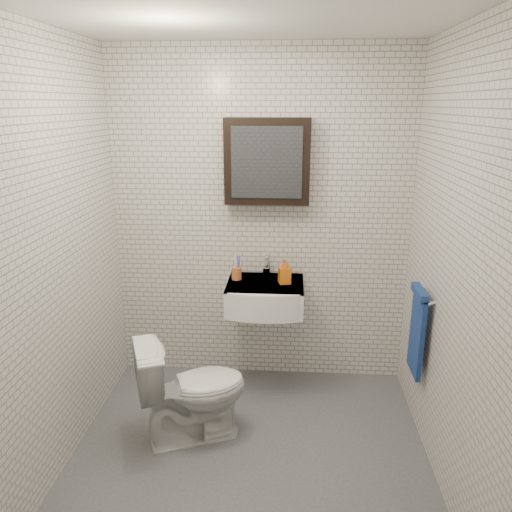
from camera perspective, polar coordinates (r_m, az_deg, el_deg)
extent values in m
cube|color=#4B4E53|center=(3.35, -0.71, -21.46)|extent=(2.20, 2.00, 0.01)
cube|color=silver|center=(3.72, 0.52, 3.96)|extent=(2.20, 0.02, 2.50)
cube|color=silver|center=(1.83, -3.52, -10.32)|extent=(2.20, 0.02, 2.50)
cube|color=silver|center=(3.05, -21.86, -0.24)|extent=(0.02, 2.00, 2.50)
cube|color=silver|center=(2.88, 21.57, -1.18)|extent=(0.02, 2.00, 2.50)
cube|color=white|center=(2.65, -0.92, 25.89)|extent=(2.20, 2.00, 0.02)
cube|color=white|center=(3.65, 1.06, -4.53)|extent=(0.55, 0.45, 0.20)
cylinder|color=silver|center=(3.64, 1.09, -3.12)|extent=(0.31, 0.31, 0.02)
cylinder|color=silver|center=(3.63, 1.09, -3.01)|extent=(0.04, 0.04, 0.01)
cube|color=white|center=(3.61, 1.07, -3.13)|extent=(0.55, 0.45, 0.01)
cylinder|color=silver|center=(3.76, 1.21, -1.76)|extent=(0.06, 0.06, 0.06)
cylinder|color=silver|center=(3.74, 1.22, -0.89)|extent=(0.03, 0.03, 0.08)
cylinder|color=silver|center=(3.67, 1.17, -0.73)|extent=(0.02, 0.12, 0.02)
cube|color=silver|center=(3.75, 1.25, 0.05)|extent=(0.02, 0.09, 0.01)
cube|color=black|center=(3.57, 1.29, 10.75)|extent=(0.60, 0.14, 0.60)
cube|color=#3F444C|center=(3.49, 1.22, 10.61)|extent=(0.49, 0.01, 0.49)
cylinder|color=silver|center=(3.28, 18.60, -4.24)|extent=(0.02, 0.30, 0.02)
cylinder|color=silver|center=(3.40, 18.41, -3.46)|extent=(0.04, 0.02, 0.02)
cylinder|color=silver|center=(3.17, 19.50, -5.08)|extent=(0.04, 0.02, 0.02)
cube|color=#1E5589|center=(3.38, 17.92, -8.51)|extent=(0.03, 0.26, 0.54)
cube|color=#1E5589|center=(3.27, 18.20, -3.99)|extent=(0.05, 0.26, 0.05)
cylinder|color=#C06330|center=(3.67, -2.23, -1.98)|extent=(0.07, 0.07, 0.09)
cylinder|color=white|center=(3.64, -2.47, -1.14)|extent=(0.02, 0.03, 0.17)
cylinder|color=#3E46C6|center=(3.65, -2.08, -1.28)|extent=(0.01, 0.02, 0.16)
cylinder|color=white|center=(3.66, -2.29, -0.97)|extent=(0.02, 0.03, 0.18)
cylinder|color=#3E46C6|center=(3.66, -1.97, -1.13)|extent=(0.02, 0.04, 0.16)
imported|color=orange|center=(3.58, 3.28, -1.74)|extent=(0.10, 0.10, 0.18)
imported|color=white|center=(3.31, -7.29, -14.85)|extent=(0.78, 0.62, 0.70)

